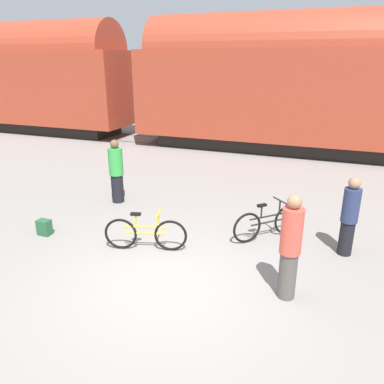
{
  "coord_description": "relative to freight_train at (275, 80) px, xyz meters",
  "views": [
    {
      "loc": [
        2.36,
        -4.99,
        3.63
      ],
      "look_at": [
        -0.13,
        1.59,
        1.1
      ],
      "focal_mm": 35.0,
      "sensor_mm": 36.0,
      "label": 1
    }
  ],
  "objects": [
    {
      "name": "rail_far",
      "position": [
        -0.0,
        0.72,
        -2.79
      ],
      "size": [
        48.07,
        0.07,
        0.01
      ],
      "primitive_type": "cube",
      "color": "#4C4238",
      "rests_on": "ground_plane"
    },
    {
      "name": "person_in_red",
      "position": [
        1.96,
        -10.17,
        -1.91
      ],
      "size": [
        0.33,
        0.33,
        1.75
      ],
      "rotation": [
        0.0,
        0.0,
        2.75
      ],
      "color": "#514C47",
      "rests_on": "ground_plane"
    },
    {
      "name": "ground_plane",
      "position": [
        -0.0,
        -10.51,
        -2.8
      ],
      "size": [
        80.0,
        80.0,
        0.0
      ],
      "primitive_type": "plane",
      "color": "gray"
    },
    {
      "name": "backpack",
      "position": [
        -3.23,
        -9.75,
        -2.63
      ],
      "size": [
        0.28,
        0.2,
        0.34
      ],
      "color": "#235633",
      "rests_on": "ground_plane"
    },
    {
      "name": "bicycle_black",
      "position": [
        1.31,
        -8.19,
        -2.44
      ],
      "size": [
        1.22,
        1.23,
        0.82
      ],
      "color": "black",
      "rests_on": "ground_plane"
    },
    {
      "name": "person_in_navy",
      "position": [
        2.85,
        -8.35,
        -2.0
      ],
      "size": [
        0.31,
        0.31,
        1.57
      ],
      "rotation": [
        0.0,
        0.0,
        2.35
      ],
      "color": "black",
      "rests_on": "ground_plane"
    },
    {
      "name": "rail_near",
      "position": [
        -0.0,
        -0.72,
        -2.79
      ],
      "size": [
        48.07,
        0.07,
        0.01
      ],
      "primitive_type": "cube",
      "color": "#4C4238",
      "rests_on": "ground_plane"
    },
    {
      "name": "bicycle_yellow",
      "position": [
        -0.86,
        -9.57,
        -2.45
      ],
      "size": [
        1.6,
        0.56,
        0.81
      ],
      "color": "black",
      "rests_on": "ground_plane"
    },
    {
      "name": "person_in_green",
      "position": [
        -2.79,
        -7.46,
        -1.97
      ],
      "size": [
        0.37,
        0.37,
        1.68
      ],
      "rotation": [
        0.0,
        0.0,
        4.27
      ],
      "color": "black",
      "rests_on": "ground_plane"
    },
    {
      "name": "freight_train",
      "position": [
        0.0,
        0.0,
        0.0
      ],
      "size": [
        36.07,
        2.86,
        5.31
      ],
      "color": "black",
      "rests_on": "ground_plane"
    }
  ]
}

